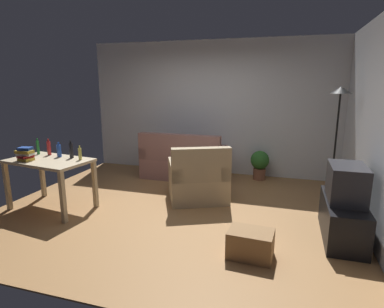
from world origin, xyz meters
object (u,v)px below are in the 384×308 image
object	(u,v)px
tv_stand	(343,219)
desk	(50,167)
couch	(183,162)
bottle_blue	(59,151)
bottle_red	(49,148)
storage_box	(250,244)
bottle_squat	(80,154)
torchiere_lamp	(338,114)
bottle_dark	(71,150)
potted_plant	(260,163)
armchair	(198,181)
book_stack	(25,154)
bottle_green	(38,147)
tv	(347,183)

from	to	relation	value
tv_stand	desk	size ratio (longest dim) A/B	0.86
couch	bottle_blue	world-z (taller)	bottle_blue
couch	bottle_red	xyz separation A→B (m)	(-1.59, -1.85, 0.56)
storage_box	bottle_squat	bearing A→B (deg)	166.17
desk	storage_box	bearing A→B (deg)	-1.65
desk	bottle_blue	size ratio (longest dim) A/B	5.66
couch	torchiere_lamp	xyz separation A→B (m)	(2.66, -0.65, 1.10)
couch	torchiere_lamp	world-z (taller)	torchiere_lamp
storage_box	bottle_dark	world-z (taller)	bottle_dark
couch	potted_plant	size ratio (longest dim) A/B	2.82
couch	armchair	xyz separation A→B (m)	(0.62, -1.11, 0.01)
potted_plant	armchair	xyz separation A→B (m)	(-0.85, -1.42, -0.01)
couch	desk	world-z (taller)	couch
torchiere_lamp	book_stack	size ratio (longest dim) A/B	7.49
bottle_green	bottle_red	distance (m)	0.21
armchair	bottle_red	size ratio (longest dim) A/B	4.59
torchiere_lamp	potted_plant	xyz separation A→B (m)	(-1.19, 0.96, -1.08)
tv	desk	world-z (taller)	tv
potted_plant	bottle_green	size ratio (longest dim) A/B	2.24
tv_stand	book_stack	xyz separation A→B (m)	(-4.33, -0.40, 0.61)
desk	bottle_squat	world-z (taller)	bottle_squat
desk	bottle_green	distance (m)	0.53
tv	book_stack	bearing A→B (deg)	95.25
armchair	bottle_green	distance (m)	2.59
armchair	bottle_squat	world-z (taller)	bottle_squat
bottle_green	bottle_squat	bearing A→B (deg)	-8.52
bottle_red	bottle_blue	xyz separation A→B (m)	(0.24, -0.06, -0.01)
couch	torchiere_lamp	distance (m)	2.95
desk	armchair	xyz separation A→B (m)	(2.01, 0.98, -0.33)
bottle_red	bottle_blue	world-z (taller)	bottle_red
torchiere_lamp	bottle_green	xyz separation A→B (m)	(-4.46, -1.20, -0.54)
bottle_green	bottle_dark	xyz separation A→B (m)	(0.67, -0.06, 0.01)
bottle_dark	storage_box	bearing A→B (deg)	-14.20
tv	bottle_dark	distance (m)	3.80
bottle_dark	torchiere_lamp	bearing A→B (deg)	18.39
bottle_red	bottle_squat	distance (m)	0.67
couch	bottle_squat	size ratio (longest dim) A/B	7.62
armchair	bottle_dark	xyz separation A→B (m)	(-1.75, -0.80, 0.56)
armchair	bottle_red	distance (m)	2.39
desk	bottle_green	xyz separation A→B (m)	(-0.41, 0.25, 0.22)
tv	bottle_blue	xyz separation A→B (m)	(-4.02, -0.06, 0.16)
tv_stand	book_stack	bearing A→B (deg)	95.26
torchiere_lamp	book_stack	xyz separation A→B (m)	(-4.33, -1.59, -0.56)
book_stack	bottle_dark	bearing A→B (deg)	31.91
tv	bottle_squat	bearing A→B (deg)	92.14
torchiere_lamp	bottle_blue	world-z (taller)	torchiere_lamp
bottle_red	tv_stand	bearing A→B (deg)	0.04
couch	tv	bearing A→B (deg)	145.33
potted_plant	storage_box	size ratio (longest dim) A/B	1.19
tv	armchair	bearing A→B (deg)	70.29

